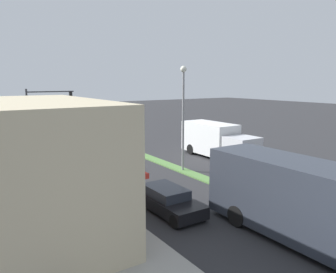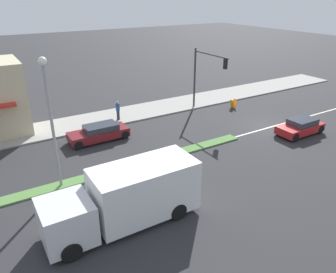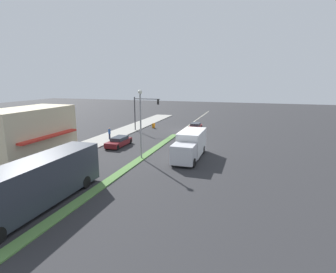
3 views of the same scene
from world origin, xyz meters
TOP-DOWN VIEW (x-y plane):
  - ground_plane at (0.00, 18.00)m, footprint 160.00×160.00m
  - sidewalk_right at (9.00, 18.50)m, footprint 4.00×73.00m
  - median_strip at (0.00, 27.00)m, footprint 0.90×46.00m
  - lane_marking_center at (0.00, 0.00)m, footprint 0.16×60.00m
  - building_corner_store at (10.62, 21.85)m, footprint 5.36×9.40m
  - traffic_signal_main at (6.12, 2.43)m, footprint 4.59×0.34m
  - street_lamp at (0.00, 17.30)m, footprint 0.44×0.44m
  - pedestrian at (8.03, 10.20)m, footprint 0.34×0.34m
  - warning_aframe_sign at (5.41, -0.74)m, footprint 0.45×0.53m
  - delivery_truck at (-5.00, 15.29)m, footprint 2.44×7.50m
  - city_bus at (2.20, 29.73)m, footprint 2.56×11.00m
  - suv_black at (5.00, 22.88)m, footprint 1.77×4.33m
  - sedan_maroon at (5.00, 13.07)m, footprint 1.76×4.47m
  - hatchback_red at (-2.20, -0.94)m, footprint 1.75×3.92m

SIDE VIEW (x-z plane):
  - ground_plane at x=0.00m, z-range 0.00..0.00m
  - lane_marking_center at x=0.00m, z-range 0.00..0.01m
  - median_strip at x=0.00m, z-range 0.00..0.10m
  - sidewalk_right at x=9.00m, z-range 0.00..0.12m
  - warning_aframe_sign at x=5.41m, z-range 0.01..0.84m
  - suv_black at x=5.00m, z-range -0.02..1.20m
  - sedan_maroon at x=5.00m, z-range -0.01..1.21m
  - hatchback_red at x=-2.20m, z-range -0.01..1.23m
  - pedestrian at x=8.03m, z-range 0.16..1.85m
  - delivery_truck at x=-5.00m, z-range 0.03..2.90m
  - city_bus at x=2.20m, z-range 0.12..3.38m
  - building_corner_store at x=10.62m, z-range 0.12..5.67m
  - traffic_signal_main at x=6.12m, z-range 1.10..6.70m
  - street_lamp at x=0.00m, z-range 1.09..8.46m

